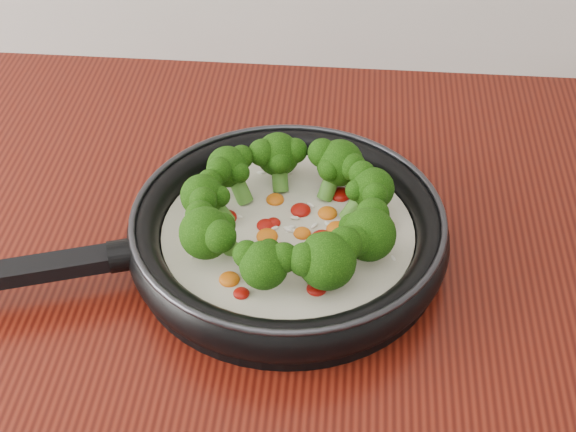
{
  "coord_description": "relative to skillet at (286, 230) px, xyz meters",
  "views": [
    {
      "loc": [
        -0.02,
        0.51,
        1.48
      ],
      "look_at": [
        -0.08,
        1.13,
        0.95
      ],
      "focal_mm": 53.16,
      "sensor_mm": 36.0,
      "label": 1
    }
  ],
  "objects": [
    {
      "name": "skillet",
      "position": [
        0.0,
        0.0,
        0.0
      ],
      "size": [
        0.52,
        0.4,
        0.09
      ],
      "color": "black",
      "rests_on": "counter"
    }
  ]
}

